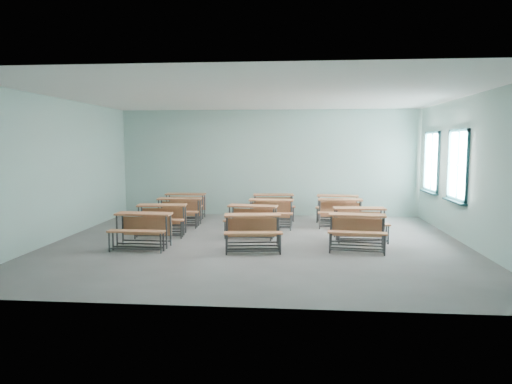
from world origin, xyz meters
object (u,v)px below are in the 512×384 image
desk_unit_r0c1 (253,226)px  desk_unit_r1c1 (252,216)px  desk_unit_r0c0 (142,225)px  desk_unit_r3c0 (185,202)px  desk_unit_r2c0 (179,207)px  desk_unit_r2c2 (340,208)px  desk_unit_r3c2 (337,204)px  desk_unit_r0c2 (357,226)px  desk_unit_r2c1 (271,209)px  desk_unit_r1c2 (360,219)px  desk_unit_r1c0 (162,215)px  desk_unit_r3c1 (274,203)px

desk_unit_r0c1 → desk_unit_r1c1: 1.39m
desk_unit_r0c0 → desk_unit_r3c0: same height
desk_unit_r0c1 → desk_unit_r2c0: bearing=123.1°
desk_unit_r1c1 → desk_unit_r2c2: same height
desk_unit_r3c2 → desk_unit_r0c0: bearing=-131.8°
desk_unit_r0c2 → desk_unit_r1c1: size_ratio=0.99×
desk_unit_r0c1 → desk_unit_r0c2: bearing=-1.8°
desk_unit_r3c2 → desk_unit_r2c0: bearing=-158.0°
desk_unit_r2c0 → desk_unit_r2c1: bearing=-3.3°
desk_unit_r1c2 → desk_unit_r2c1: same height
desk_unit_r0c2 → desk_unit_r1c0: (-4.45, 1.13, 0.00)m
desk_unit_r0c1 → desk_unit_r1c0: 2.67m
desk_unit_r0c1 → desk_unit_r2c0: (-2.23, 2.63, 0.00)m
desk_unit_r1c0 → desk_unit_r2c1: same height
desk_unit_r2c0 → desk_unit_r3c0: (-0.12, 1.16, 0.00)m
desk_unit_r0c1 → desk_unit_r2c1: 2.59m
desk_unit_r1c0 → desk_unit_r2c2: bearing=13.1°
desk_unit_r1c0 → desk_unit_r3c2: (4.37, 2.40, 0.00)m
desk_unit_r1c1 → desk_unit_r1c2: size_ratio=1.04×
desk_unit_r1c0 → desk_unit_r2c0: (0.08, 1.30, 0.00)m
desk_unit_r1c1 → desk_unit_r2c1: size_ratio=1.05×
desk_unit_r0c0 → desk_unit_r1c0: 1.36m
desk_unit_r3c0 → desk_unit_r2c1: bearing=-25.1°
desk_unit_r0c0 → desk_unit_r1c1: (2.17, 1.41, 0.00)m
desk_unit_r2c1 → desk_unit_r3c2: same height
desk_unit_r1c0 → desk_unit_r2c2: same height
desk_unit_r0c0 → desk_unit_r2c0: 2.66m
desk_unit_r0c2 → desk_unit_r2c1: size_ratio=1.05×
desk_unit_r2c0 → desk_unit_r3c2: (4.28, 1.10, 0.00)m
desk_unit_r0c1 → desk_unit_r1c0: bearing=142.9°
desk_unit_r2c0 → desk_unit_r2c1: size_ratio=1.00×
desk_unit_r1c0 → desk_unit_r2c1: bearing=20.4°
desk_unit_r2c0 → desk_unit_r0c1: bearing=-51.9°
desk_unit_r0c1 → desk_unit_r3c0: (-2.34, 3.78, 0.00)m
desk_unit_r3c2 → desk_unit_r0c1: bearing=-111.3°
desk_unit_r2c1 → desk_unit_r3c1: 1.26m
desk_unit_r1c2 → desk_unit_r3c0: size_ratio=1.03×
desk_unit_r0c1 → desk_unit_r3c0: 4.45m
desk_unit_r3c0 → desk_unit_r3c2: (4.40, -0.06, 0.00)m
desk_unit_r2c1 → desk_unit_r2c2: 1.82m
desk_unit_r0c2 → desk_unit_r1c1: (-2.29, 1.18, 0.00)m
desk_unit_r1c1 → desk_unit_r2c2: bearing=40.2°
desk_unit_r0c0 → desk_unit_r3c0: size_ratio=1.01×
desk_unit_r1c2 → desk_unit_r1c0: bearing=175.1°
desk_unit_r0c1 → desk_unit_r1c2: (2.33, 1.17, 0.00)m
desk_unit_r1c2 → desk_unit_r2c0: same height
desk_unit_r0c2 → desk_unit_r3c1: 4.10m
desk_unit_r1c0 → desk_unit_r1c1: 2.16m
desk_unit_r3c2 → desk_unit_r1c2: bearing=-76.2°
desk_unit_r0c2 → desk_unit_r3c0: bearing=148.0°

